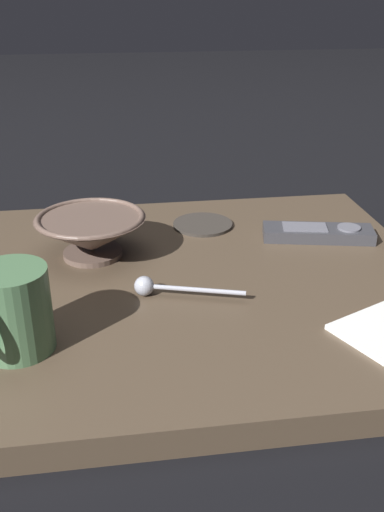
{
  "coord_description": "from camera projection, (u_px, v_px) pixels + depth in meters",
  "views": [
    {
      "loc": [
        0.7,
        -0.11,
        0.4
      ],
      "look_at": [
        -0.02,
        -0.01,
        0.05
      ],
      "focal_mm": 41.02,
      "sensor_mm": 36.0,
      "label": 1
    }
  ],
  "objects": [
    {
      "name": "ground_plane",
      "position": [
        200.0,
        298.0,
        0.81
      ],
      "size": [
        6.0,
        6.0,
        0.0
      ],
      "primitive_type": "plane",
      "color": "black"
    },
    {
      "name": "table",
      "position": [
        200.0,
        287.0,
        0.8
      ],
      "size": [
        0.59,
        0.65,
        0.03
      ],
      "color": "#4C3D2D",
      "rests_on": "ground"
    },
    {
      "name": "coffee_mug",
      "position": [
        13.0,
        311.0,
        0.62
      ],
      "size": [
        0.11,
        0.08,
        0.1
      ],
      "color": "#4C724C",
      "rests_on": "table"
    },
    {
      "name": "cereal_bowl",
      "position": [
        91.0,
        233.0,
        0.84
      ],
      "size": [
        0.16,
        0.16,
        0.06
      ],
      "color": "brown",
      "rests_on": "table"
    },
    {
      "name": "drink_coaster",
      "position": [
        203.0,
        224.0,
        0.96
      ],
      "size": [
        0.1,
        0.1,
        0.01
      ],
      "color": "#332D28",
      "rests_on": "table"
    },
    {
      "name": "tv_remote_near",
      "position": [
        318.0,
        233.0,
        0.91
      ],
      "size": [
        0.08,
        0.18,
        0.02
      ],
      "color": "#38383D",
      "rests_on": "table"
    },
    {
      "name": "teaspoon",
      "position": [
        155.0,
        287.0,
        0.74
      ],
      "size": [
        0.05,
        0.14,
        0.03
      ],
      "color": "#A3A5B2",
      "rests_on": "table"
    }
  ]
}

